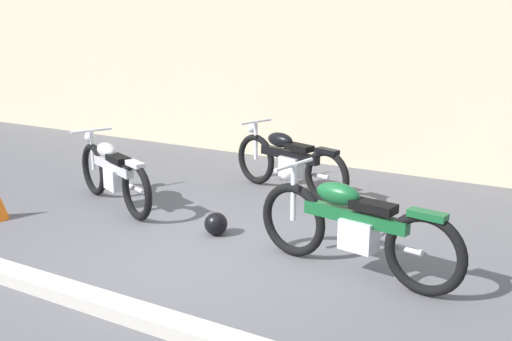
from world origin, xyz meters
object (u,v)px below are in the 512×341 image
helmet (216,224)px  motorcycle_silver (113,173)px  motorcycle_green (353,226)px  motorcycle_black (288,161)px

helmet → motorcycle_silver: 1.81m
motorcycle_green → motorcycle_black: bearing=-40.6°
helmet → motorcycle_black: 1.94m
helmet → motorcycle_black: motorcycle_black is taller
motorcycle_silver → helmet: bearing=-164.3°
helmet → motorcycle_green: 1.77m
motorcycle_silver → motorcycle_black: bearing=-112.2°
motorcycle_silver → motorcycle_green: (3.49, -0.44, 0.03)m
motorcycle_black → motorcycle_green: bearing=147.3°
motorcycle_black → motorcycle_silver: bearing=62.0°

